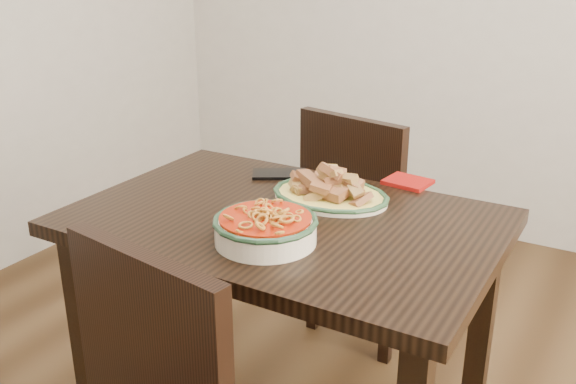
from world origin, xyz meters
The scene contains 6 objects.
dining_table centered at (-0.03, -0.10, 0.64)m, with size 1.11×0.74×0.75m.
chair_far centered at (-0.07, 0.56, 0.50)m, with size 0.50×0.50×0.89m.
fish_plate centered at (0.03, 0.07, 0.79)m, with size 0.33×0.26×0.11m.
noodle_bowl centered at (0.02, -0.26, 0.79)m, with size 0.26×0.26×0.08m.
smartphone centered at (-0.20, 0.17, 0.76)m, with size 0.17×0.09×0.01m, color black.
napkin centered at (0.17, 0.30, 0.76)m, with size 0.13×0.11×0.01m, color #9C0F0B.
Camera 1 is at (0.77, -1.45, 1.41)m, focal length 40.00 mm.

